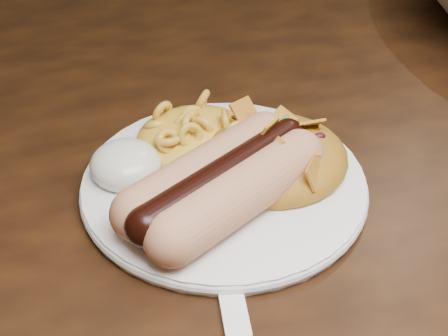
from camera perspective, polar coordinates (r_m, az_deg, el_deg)
name	(u,v)px	position (r m, az deg, el deg)	size (l,w,h in m)	color
table	(297,192)	(0.63, 6.08, -1.98)	(1.60, 0.90, 0.75)	black
plate	(224,185)	(0.48, 0.00, -1.42)	(0.20, 0.20, 0.01)	white
hotdog	(223,182)	(0.45, -0.12, -1.14)	(0.13, 0.12, 0.04)	tan
mac_and_cheese	(195,123)	(0.51, -2.42, 3.75)	(0.09, 0.08, 0.03)	gold
sour_cream	(125,156)	(0.48, -8.25, 0.95)	(0.05, 0.05, 0.03)	silver
taco_salad	(275,146)	(0.48, 4.25, 1.85)	(0.11, 0.10, 0.05)	#D04A10
fork	(227,274)	(0.43, 0.23, -8.77)	(0.02, 0.13, 0.00)	white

